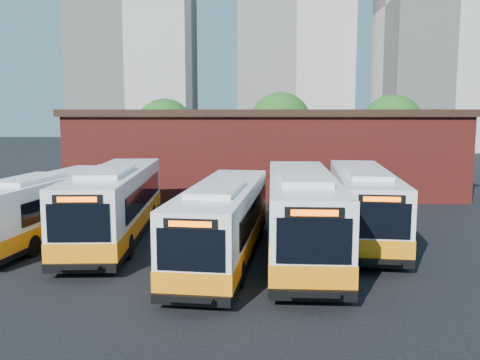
{
  "coord_description": "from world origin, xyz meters",
  "views": [
    {
      "loc": [
        -0.77,
        -20.31,
        6.16
      ],
      "look_at": [
        -1.48,
        5.03,
        2.81
      ],
      "focal_mm": 38.0,
      "sensor_mm": 36.0,
      "label": 1
    }
  ],
  "objects_px": {
    "bus_midwest": "(223,224)",
    "bus_east": "(363,205)",
    "bus_farwest": "(47,209)",
    "bus_mideast": "(301,216)",
    "bus_west": "(116,206)",
    "transit_worker": "(302,273)"
  },
  "relations": [
    {
      "from": "transit_worker",
      "to": "bus_west",
      "type": "bearing_deg",
      "value": 67.96
    },
    {
      "from": "bus_west",
      "to": "transit_worker",
      "type": "bearing_deg",
      "value": -47.35
    },
    {
      "from": "bus_west",
      "to": "bus_midwest",
      "type": "distance_m",
      "value": 6.52
    },
    {
      "from": "bus_midwest",
      "to": "bus_west",
      "type": "bearing_deg",
      "value": 153.94
    },
    {
      "from": "bus_east",
      "to": "transit_worker",
      "type": "xyz_separation_m",
      "value": [
        -3.83,
        -8.86,
        -0.65
      ]
    },
    {
      "from": "bus_midwest",
      "to": "bus_east",
      "type": "distance_m",
      "value": 7.94
    },
    {
      "from": "bus_midwest",
      "to": "bus_east",
      "type": "height_order",
      "value": "bus_east"
    },
    {
      "from": "bus_midwest",
      "to": "transit_worker",
      "type": "bearing_deg",
      "value": -51.77
    },
    {
      "from": "bus_mideast",
      "to": "bus_east",
      "type": "relative_size",
      "value": 1.05
    },
    {
      "from": "bus_west",
      "to": "bus_mideast",
      "type": "distance_m",
      "value": 9.2
    },
    {
      "from": "bus_midwest",
      "to": "transit_worker",
      "type": "distance_m",
      "value": 5.47
    },
    {
      "from": "bus_west",
      "to": "bus_mideast",
      "type": "bearing_deg",
      "value": -18.78
    },
    {
      "from": "bus_farwest",
      "to": "bus_midwest",
      "type": "bearing_deg",
      "value": -13.56
    },
    {
      "from": "bus_east",
      "to": "bus_west",
      "type": "bearing_deg",
      "value": -170.73
    },
    {
      "from": "bus_farwest",
      "to": "bus_mideast",
      "type": "height_order",
      "value": "bus_mideast"
    },
    {
      "from": "bus_midwest",
      "to": "bus_east",
      "type": "xyz_separation_m",
      "value": [
        6.71,
        4.25,
        0.06
      ]
    },
    {
      "from": "bus_midwest",
      "to": "bus_mideast",
      "type": "bearing_deg",
      "value": 23.48
    },
    {
      "from": "bus_farwest",
      "to": "bus_east",
      "type": "xyz_separation_m",
      "value": [
        15.64,
        0.77,
        0.11
      ]
    },
    {
      "from": "bus_east",
      "to": "bus_farwest",
      "type": "bearing_deg",
      "value": -171.54
    },
    {
      "from": "bus_mideast",
      "to": "bus_east",
      "type": "xyz_separation_m",
      "value": [
        3.35,
        3.21,
        -0.09
      ]
    },
    {
      "from": "bus_farwest",
      "to": "transit_worker",
      "type": "relative_size",
      "value": 6.45
    },
    {
      "from": "bus_midwest",
      "to": "bus_mideast",
      "type": "distance_m",
      "value": 3.52
    }
  ]
}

